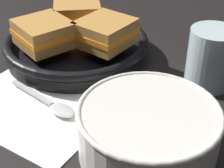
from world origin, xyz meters
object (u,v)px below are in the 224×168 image
at_px(soup_bowl, 148,129).
at_px(drinking_glass, 211,58).
at_px(spoon, 53,105).
at_px(sandwich_near_left, 105,32).
at_px(skillet, 77,47).
at_px(sandwich_near_right, 77,13).
at_px(sandwich_far_left, 44,33).

height_order(soup_bowl, drinking_glass, drinking_glass).
relative_size(spoon, sandwich_near_left, 1.48).
relative_size(soup_bowl, skillet, 0.65).
bearing_deg(drinking_glass, sandwich_near_right, -179.07).
height_order(sandwich_near_left, sandwich_far_left, same).
xyz_separation_m(spoon, sandwich_near_right, (-0.12, 0.20, 0.06)).
height_order(sandwich_near_right, drinking_glass, drinking_glass).
bearing_deg(skillet, soup_bowl, -31.41).
distance_m(spoon, drinking_glass, 0.27).
xyz_separation_m(sandwich_near_right, drinking_glass, (0.28, 0.00, -0.01)).
xyz_separation_m(soup_bowl, sandwich_near_right, (-0.28, 0.20, 0.02)).
height_order(skillet, drinking_glass, drinking_glass).
height_order(soup_bowl, sandwich_near_left, sandwich_near_left).
xyz_separation_m(skillet, sandwich_far_left, (-0.02, -0.06, 0.04)).
bearing_deg(sandwich_far_left, skillet, 67.38).
height_order(skillet, sandwich_near_right, sandwich_near_right).
xyz_separation_m(soup_bowl, skillet, (-0.25, 0.15, -0.02)).
xyz_separation_m(sandwich_near_left, sandwich_far_left, (-0.09, -0.07, 0.00)).
bearing_deg(sandwich_near_left, soup_bowl, -40.86).
bearing_deg(soup_bowl, sandwich_far_left, 161.27).
height_order(soup_bowl, spoon, soup_bowl).
xyz_separation_m(skillet, drinking_glass, (0.25, 0.05, 0.03)).
height_order(soup_bowl, sandwich_near_right, sandwich_near_right).
bearing_deg(skillet, drinking_glass, 12.58).
relative_size(spoon, sandwich_far_left, 1.25).
distance_m(soup_bowl, sandwich_near_left, 0.24).
xyz_separation_m(soup_bowl, drinking_glass, (0.00, 0.20, 0.01)).
relative_size(skillet, sandwich_near_left, 2.84).
relative_size(sandwich_near_left, sandwich_far_left, 0.85).
xyz_separation_m(sandwich_far_left, drinking_glass, (0.27, 0.11, -0.01)).
distance_m(soup_bowl, sandwich_near_right, 0.35).
bearing_deg(drinking_glass, soup_bowl, -90.14).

